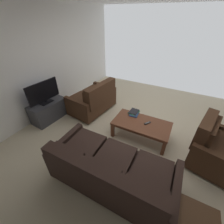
{
  "coord_description": "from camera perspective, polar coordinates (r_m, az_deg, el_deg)",
  "views": [
    {
      "loc": [
        -0.73,
        2.64,
        2.38
      ],
      "look_at": [
        0.3,
        0.7,
        0.88
      ],
      "focal_mm": 23.06,
      "sensor_mm": 36.0,
      "label": 1
    }
  ],
  "objects": [
    {
      "name": "ground_plane",
      "position": [
        3.63,
        9.42,
        -7.24
      ],
      "size": [
        5.17,
        5.77,
        0.01
      ],
      "primitive_type": "cube",
      "color": "beige"
    },
    {
      "name": "wall_right",
      "position": [
        4.36,
        -24.06,
        17.67
      ],
      "size": [
        0.12,
        5.77,
        2.65
      ],
      "primitive_type": "cube",
      "color": "white",
      "rests_on": "ground"
    },
    {
      "name": "sofa_main",
      "position": [
        2.41,
        -0.84,
        -22.35
      ],
      "size": [
        1.96,
        0.93,
        0.83
      ],
      "color": "black",
      "rests_on": "ground"
    },
    {
      "name": "loveseat_near",
      "position": [
        4.1,
        -7.21,
        4.97
      ],
      "size": [
        0.97,
        1.36,
        0.92
      ],
      "color": "black",
      "rests_on": "ground"
    },
    {
      "name": "coffee_table",
      "position": [
        3.26,
        11.59,
        -5.06
      ],
      "size": [
        1.23,
        0.66,
        0.4
      ],
      "color": "brown",
      "rests_on": "ground"
    },
    {
      "name": "tv_stand",
      "position": [
        4.17,
        -23.79,
        0.52
      ],
      "size": [
        0.51,
        0.94,
        0.51
      ],
      "color": "#38383D",
      "rests_on": "ground"
    },
    {
      "name": "flat_tv",
      "position": [
        3.92,
        -25.57,
        7.05
      ],
      "size": [
        0.22,
        0.84,
        0.55
      ],
      "color": "black",
      "rests_on": "tv_stand"
    },
    {
      "name": "armchair_side",
      "position": [
        3.26,
        35.78,
        -11.42
      ],
      "size": [
        0.98,
        1.1,
        0.91
      ],
      "color": "black",
      "rests_on": "ground"
    },
    {
      "name": "book_stack",
      "position": [
        3.46,
        8.79,
        -0.2
      ],
      "size": [
        0.24,
        0.32,
        0.07
      ],
      "color": "#385693",
      "rests_on": "coffee_table"
    },
    {
      "name": "tv_remote",
      "position": [
        3.23,
        13.88,
        -4.27
      ],
      "size": [
        0.12,
        0.16,
        0.02
      ],
      "color": "black",
      "rests_on": "coffee_table"
    }
  ]
}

